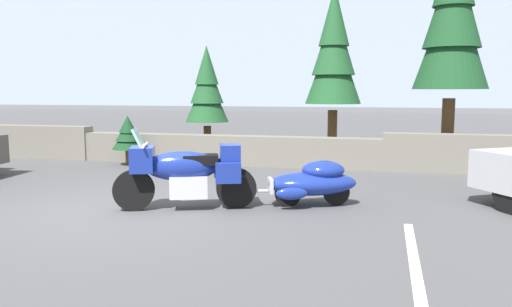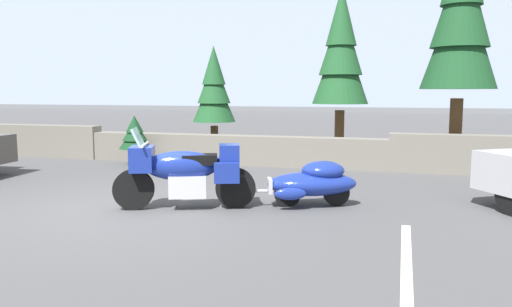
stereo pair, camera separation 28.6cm
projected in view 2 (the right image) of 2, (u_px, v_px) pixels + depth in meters
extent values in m
plane|color=#4C4C4F|center=(123.00, 210.00, 8.11)|extent=(80.00, 80.00, 0.00)
cube|color=slate|center=(232.00, 150.00, 13.20)|extent=(8.00, 0.51, 0.76)
cube|color=#99A8BF|center=(383.00, 60.00, 97.92)|extent=(240.00, 80.00, 16.00)
cylinder|color=black|center=(134.00, 189.00, 8.12)|extent=(0.67, 0.37, 0.66)
cylinder|color=black|center=(235.00, 188.00, 8.25)|extent=(0.67, 0.37, 0.66)
cube|color=silver|center=(188.00, 186.00, 8.18)|extent=(0.72, 0.63, 0.36)
ellipsoid|color=navy|center=(181.00, 166.00, 8.14)|extent=(1.28, 0.84, 0.48)
cube|color=navy|center=(142.00, 159.00, 8.07)|extent=(0.52, 0.61, 0.40)
cube|color=#9EB7C6|center=(138.00, 138.00, 8.02)|extent=(0.33, 0.48, 0.34)
cube|color=black|center=(200.00, 159.00, 8.15)|extent=(0.65, 0.54, 0.16)
cube|color=navy|center=(229.00, 153.00, 8.17)|extent=(0.44, 0.49, 0.28)
cube|color=navy|center=(227.00, 173.00, 7.91)|extent=(0.43, 0.29, 0.32)
cube|color=navy|center=(226.00, 167.00, 8.50)|extent=(0.43, 0.29, 0.32)
cylinder|color=silver|center=(145.00, 145.00, 8.04)|extent=(0.29, 0.67, 0.04)
cylinder|color=silver|center=(136.00, 174.00, 8.09)|extent=(0.26, 0.16, 0.54)
cylinder|color=black|center=(287.00, 194.00, 8.34)|extent=(0.45, 0.25, 0.44)
cylinder|color=black|center=(336.00, 193.00, 8.41)|extent=(0.45, 0.25, 0.44)
ellipsoid|color=navy|center=(312.00, 184.00, 8.35)|extent=(1.64, 1.18, 0.40)
ellipsoid|color=navy|center=(323.00, 170.00, 8.34)|extent=(0.87, 0.78, 0.32)
cube|color=silver|center=(270.00, 186.00, 8.30)|extent=(0.17, 0.32, 0.24)
ellipsoid|color=navy|center=(290.00, 194.00, 8.02)|extent=(0.54, 0.32, 0.20)
ellipsoid|color=navy|center=(285.00, 186.00, 8.65)|extent=(0.54, 0.32, 0.20)
cylinder|color=silver|center=(246.00, 191.00, 8.28)|extent=(0.67, 0.30, 0.05)
cylinder|color=brown|center=(455.00, 134.00, 12.45)|extent=(0.31, 0.31, 1.74)
cone|color=#194723|center=(460.00, 32.00, 12.15)|extent=(1.80, 1.80, 2.75)
cylinder|color=brown|center=(339.00, 135.00, 14.10)|extent=(0.27, 0.27, 1.38)
cone|color=#1E5128|center=(341.00, 64.00, 13.86)|extent=(1.55, 1.55, 2.19)
cone|color=#1E5128|center=(341.00, 40.00, 13.78)|extent=(1.20, 1.20, 1.91)
cone|color=#1E5128|center=(342.00, 15.00, 13.70)|extent=(0.85, 0.85, 1.64)
cylinder|color=brown|center=(214.00, 142.00, 14.49)|extent=(0.22, 0.22, 0.92)
cone|color=#1E5128|center=(214.00, 96.00, 14.33)|extent=(1.22, 1.22, 1.46)
cone|color=#1E5128|center=(214.00, 81.00, 14.27)|extent=(0.94, 0.94, 1.27)
cone|color=#1E5128|center=(214.00, 65.00, 14.22)|extent=(0.67, 0.67, 1.09)
cylinder|color=brown|center=(135.00, 157.00, 13.18)|extent=(0.16, 0.16, 0.37)
cone|color=#143D1E|center=(135.00, 137.00, 13.12)|extent=(0.83, 0.83, 0.59)
cone|color=#143D1E|center=(135.00, 131.00, 13.10)|extent=(0.64, 0.64, 0.51)
cone|color=#143D1E|center=(134.00, 124.00, 13.08)|extent=(0.45, 0.45, 0.44)
cube|color=silver|center=(407.00, 267.00, 5.45)|extent=(0.12, 3.60, 0.01)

